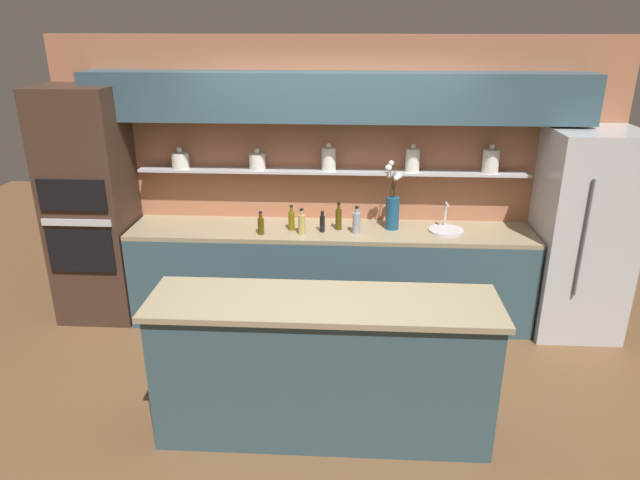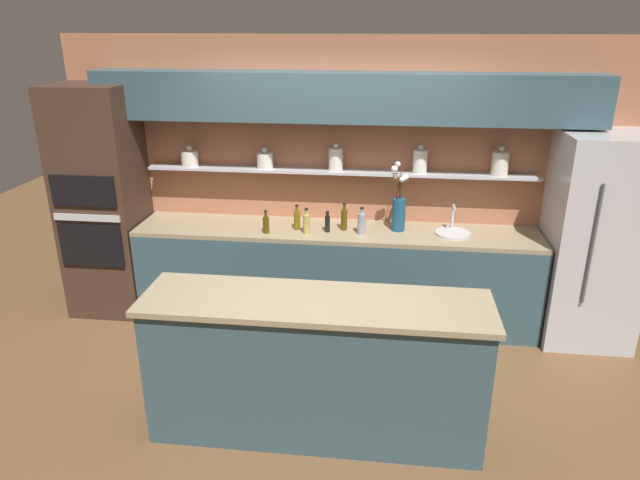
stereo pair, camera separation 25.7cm
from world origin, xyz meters
The scene contains 14 objects.
ground_plane centered at (0.00, 0.00, 0.00)m, with size 12.00×12.00×0.00m, color brown.
back_wall_unit centered at (0.00, 1.53, 1.55)m, with size 5.20×0.44×2.60m.
back_counter_unit centered at (-0.02, 1.24, 0.46)m, with size 3.69×0.62×0.92m.
island_counter centered at (0.00, -0.39, 0.51)m, with size 2.29×0.61×1.02m.
refrigerator centered at (2.22, 1.20, 0.93)m, with size 0.75×0.73×1.86m.
oven_tower centered at (-2.24, 1.24, 1.09)m, with size 0.71×0.64×2.19m.
flower_vase centered at (0.54, 1.29, 1.13)m, with size 0.16×0.15×0.63m.
sink_fixture centered at (1.03, 1.25, 0.94)m, with size 0.31×0.31×0.25m.
bottle_oil_0 centered at (-0.37, 1.20, 1.01)m, with size 0.06×0.06×0.23m.
bottle_spirit_1 centered at (0.22, 1.15, 1.02)m, with size 0.07×0.07×0.25m.
bottle_oil_2 centered at (-0.63, 1.07, 1.00)m, with size 0.06×0.06×0.21m.
bottle_sauce_3 centered at (-0.09, 1.17, 1.00)m, with size 0.05×0.05×0.20m.
bottle_oil_4 centered at (0.05, 1.24, 1.02)m, with size 0.06×0.06×0.25m.
bottle_spirit_5 centered at (-0.27, 1.10, 1.02)m, with size 0.06×0.06×0.24m.
Camera 1 is at (0.17, -3.67, 2.70)m, focal length 32.00 mm.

